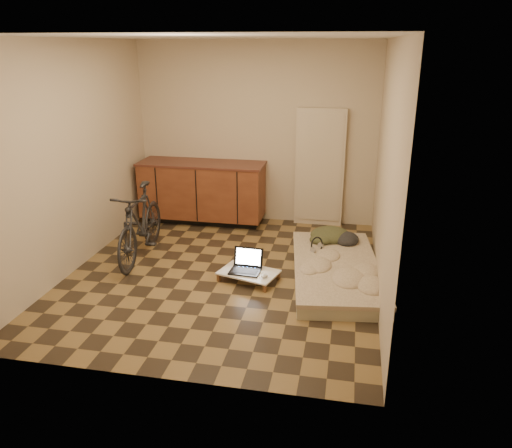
% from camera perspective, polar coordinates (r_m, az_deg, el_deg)
% --- Properties ---
extents(room_shell, '(3.50, 4.00, 2.60)m').
position_cam_1_polar(room_shell, '(5.46, -4.06, 6.80)').
color(room_shell, brown).
rests_on(room_shell, ground).
extents(cabinets, '(1.84, 0.62, 0.91)m').
position_cam_1_polar(cabinets, '(7.46, -6.12, 3.70)').
color(cabinets, black).
rests_on(cabinets, ground).
extents(appliance_panel, '(0.70, 0.10, 1.70)m').
position_cam_1_polar(appliance_panel, '(7.29, 7.30, 6.38)').
color(appliance_panel, beige).
rests_on(appliance_panel, ground).
extents(bicycle, '(0.57, 1.59, 1.01)m').
position_cam_1_polar(bicycle, '(6.27, -13.13, 0.48)').
color(bicycle, black).
rests_on(bicycle, ground).
extents(futon, '(1.21, 2.10, 0.17)m').
position_cam_1_polar(futon, '(5.82, 9.13, -5.23)').
color(futon, '#B0AA8D').
rests_on(futon, ground).
extents(clothing_pile, '(0.61, 0.53, 0.22)m').
position_cam_1_polar(clothing_pile, '(6.44, 9.00, -0.84)').
color(clothing_pile, '#373A22').
rests_on(clothing_pile, futon).
extents(headphones, '(0.30, 0.30, 0.15)m').
position_cam_1_polar(headphones, '(6.10, 6.97, -2.30)').
color(headphones, black).
rests_on(headphones, futon).
extents(lap_desk, '(0.73, 0.57, 0.11)m').
position_cam_1_polar(lap_desk, '(5.67, -0.85, -5.58)').
color(lap_desk, brown).
rests_on(lap_desk, ground).
extents(laptop, '(0.36, 0.32, 0.23)m').
position_cam_1_polar(laptop, '(5.68, -1.12, -4.83)').
color(laptop, black).
rests_on(laptop, lap_desk).
extents(mouse, '(0.09, 0.11, 0.03)m').
position_cam_1_polar(mouse, '(5.53, 0.98, -5.95)').
color(mouse, silver).
rests_on(mouse, lap_desk).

